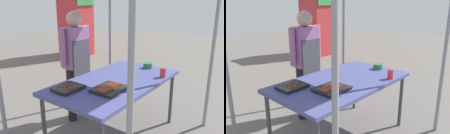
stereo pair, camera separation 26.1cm
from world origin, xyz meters
TOP-DOWN VIEW (x-y plane):
  - stall_table at (0.00, 0.00)m, footprint 1.60×0.90m
  - tray_grilled_sausages at (-0.29, -0.13)m, footprint 0.34×0.28m
  - tray_meat_skewers at (-0.53, 0.22)m, footprint 0.30×0.24m
  - condiment_bowl at (0.66, -0.06)m, footprint 0.12×0.12m
  - drink_cup_near_edge at (0.43, -0.39)m, footprint 0.07×0.07m
  - vendor_woman at (0.10, 0.73)m, footprint 0.52×0.22m
  - neighbor_stall_right at (2.88, 3.53)m, footprint 0.73×0.81m

SIDE VIEW (x-z plane):
  - stall_table at x=0.00m, z-range 0.32..1.07m
  - tray_meat_skewers at x=-0.53m, z-range 0.75..0.79m
  - tray_grilled_sausages at x=-0.29m, z-range 0.74..0.80m
  - condiment_bowl at x=0.66m, z-range 0.75..0.82m
  - drink_cup_near_edge at x=0.43m, z-range 0.75..0.86m
  - vendor_woman at x=0.10m, z-range 0.13..1.64m
  - neighbor_stall_right at x=2.88m, z-range 0.00..2.05m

